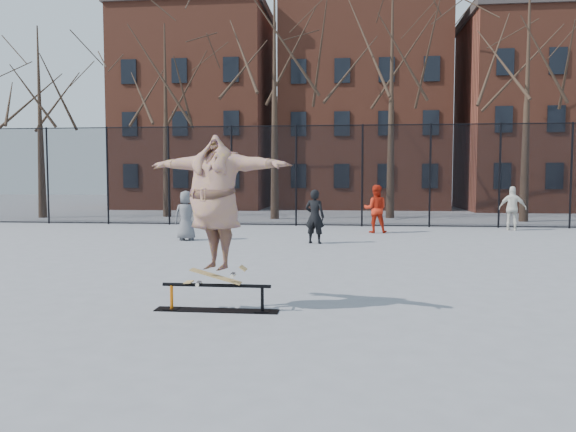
# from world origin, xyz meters

# --- Properties ---
(ground) EXTENTS (100.00, 100.00, 0.00)m
(ground) POSITION_xyz_m (0.00, 0.00, 0.00)
(ground) COLOR slate
(skate_rail) EXTENTS (1.82, 0.28, 0.40)m
(skate_rail) POSITION_xyz_m (-1.21, -1.27, 0.16)
(skate_rail) COLOR black
(skate_rail) RESTS_ON ground
(skateboard) EXTENTS (0.82, 0.20, 0.10)m
(skateboard) POSITION_xyz_m (-1.22, -1.27, 0.45)
(skateboard) COLOR #9F793F
(skateboard) RESTS_ON skate_rail
(skater) EXTENTS (2.46, 1.42, 1.94)m
(skater) POSITION_xyz_m (-1.22, -1.27, 1.47)
(skater) COLOR #3B3689
(skater) RESTS_ON skateboard
(bystander_grey) EXTENTS (0.76, 0.51, 1.53)m
(bystander_grey) POSITION_xyz_m (-4.27, 7.55, 0.76)
(bystander_grey) COLOR #5A5B5F
(bystander_grey) RESTS_ON ground
(bystander_black) EXTENTS (0.65, 0.51, 1.58)m
(bystander_black) POSITION_xyz_m (-0.30, 7.17, 0.79)
(bystander_black) COLOR black
(bystander_black) RESTS_ON ground
(bystander_red) EXTENTS (0.83, 0.65, 1.67)m
(bystander_red) POSITION_xyz_m (1.62, 10.55, 0.83)
(bystander_red) COLOR red
(bystander_red) RESTS_ON ground
(bystander_white) EXTENTS (1.02, 0.68, 1.61)m
(bystander_white) POSITION_xyz_m (6.63, 12.00, 0.80)
(bystander_white) COLOR silver
(bystander_white) RESTS_ON ground
(fence) EXTENTS (34.03, 0.07, 4.00)m
(fence) POSITION_xyz_m (-0.01, 13.00, 2.05)
(fence) COLOR black
(fence) RESTS_ON ground
(tree_row) EXTENTS (33.66, 7.46, 10.67)m
(tree_row) POSITION_xyz_m (-0.25, 17.15, 7.36)
(tree_row) COLOR black
(tree_row) RESTS_ON ground
(rowhouses) EXTENTS (29.00, 7.00, 13.00)m
(rowhouses) POSITION_xyz_m (0.72, 26.00, 6.06)
(rowhouses) COLOR brown
(rowhouses) RESTS_ON ground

